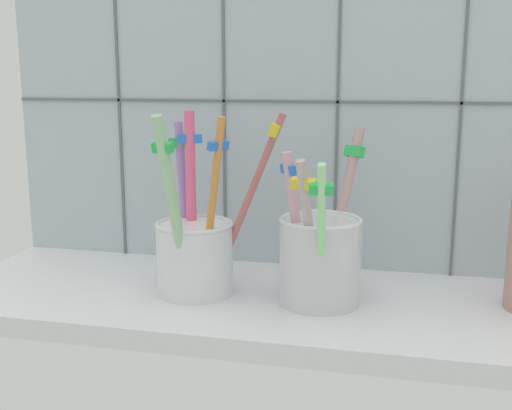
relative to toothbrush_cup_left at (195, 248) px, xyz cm
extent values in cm
cube|color=silver|center=(6.22, 0.55, -5.64)|extent=(64.00, 22.00, 2.00)
cube|color=#B2C1CC|center=(6.22, 12.55, 15.86)|extent=(64.00, 2.00, 45.00)
cube|color=slate|center=(-12.98, 11.45, 15.86)|extent=(0.30, 0.20, 45.00)
cube|color=slate|center=(-0.18, 11.45, 15.86)|extent=(0.30, 0.20, 45.00)
cube|color=slate|center=(12.62, 11.45, 15.86)|extent=(0.30, 0.20, 45.00)
cube|color=slate|center=(25.42, 11.45, 15.86)|extent=(0.30, 0.20, 45.00)
cube|color=slate|center=(6.22, 11.45, 14.03)|extent=(64.00, 0.20, 0.30)
cylinder|color=white|center=(-0.05, 0.01, -1.13)|extent=(7.71, 7.71, 7.02)
torus|color=silver|center=(-0.05, 0.01, 2.38)|extent=(7.83, 7.83, 0.50)
cylinder|color=#A17BC7|center=(-2.29, 3.25, 3.89)|extent=(3.15, 4.47, 16.46)
cube|color=green|center=(-2.98, 4.41, 9.95)|extent=(2.45, 1.92, 1.10)
cylinder|color=#9ECF9D|center=(-0.48, -4.38, 4.64)|extent=(1.92, 6.27, 18.04)
cube|color=green|center=(-0.73, -6.06, 10.68)|extent=(2.00, 1.26, 1.08)
cylinder|color=#DB8B42|center=(2.22, -1.38, 4.46)|extent=(3.61, 2.60, 17.52)
cube|color=blue|center=(3.09, -1.91, 10.49)|extent=(1.79, 2.27, 0.90)
cylinder|color=#BD6666|center=(5.12, 0.36, 4.56)|extent=(7.78, 0.97, 17.85)
cube|color=yellow|center=(7.92, 0.45, 11.84)|extent=(1.26, 2.41, 1.34)
cylinder|color=#F75C8A|center=(-1.08, 2.13, 4.54)|extent=(2.28, 4.02, 17.71)
cube|color=blue|center=(-1.39, 3.02, 10.54)|extent=(2.66, 1.64, 0.96)
cylinder|color=silver|center=(12.50, 0.01, -0.58)|extent=(7.82, 7.82, 8.11)
torus|color=silver|center=(12.50, 0.01, 3.48)|extent=(7.93, 7.93, 0.50)
cylinder|color=#A7F0A5|center=(13.10, -4.16, 2.76)|extent=(1.26, 6.23, 14.26)
cube|color=green|center=(13.25, -5.94, 7.55)|extent=(2.15, 1.10, 1.08)
cylinder|color=#BE9595|center=(14.06, 3.83, 3.69)|extent=(4.16, 6.22, 16.20)
cube|color=green|center=(15.02, 5.49, 9.41)|extent=(2.24, 1.98, 1.30)
cylinder|color=#C6AEB5|center=(11.84, -2.67, 2.73)|extent=(2.40, 4.80, 14.16)
cube|color=yellow|center=(11.42, -3.89, 7.58)|extent=(2.57, 1.75, 1.06)
cylinder|color=#E3A6B8|center=(10.41, -1.16, 2.91)|extent=(3.12, 2.88, 14.46)
cube|color=blue|center=(9.74, -1.74, 8.47)|extent=(2.00, 2.13, 0.93)
camera|label=1|loc=(19.76, -57.70, 16.88)|focal=44.27mm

